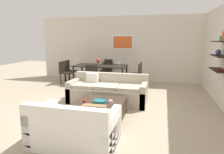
{
  "coord_description": "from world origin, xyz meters",
  "views": [
    {
      "loc": [
        1.52,
        -4.96,
        1.77
      ],
      "look_at": [
        0.2,
        0.2,
        0.75
      ],
      "focal_mm": 32.28,
      "sensor_mm": 36.0,
      "label": 1
    }
  ],
  "objects_px": {
    "dining_chair_left_far": "(70,69)",
    "wine_glass_head": "(104,61)",
    "candle_jar": "(111,102)",
    "dining_table": "(100,67)",
    "decorative_bowl": "(100,101)",
    "centerpiece_vase": "(98,61)",
    "wine_glass_right_near": "(118,63)",
    "wine_glass_right_far": "(120,63)",
    "dining_chair_right_near": "(136,74)",
    "sofa_beige": "(108,92)",
    "dining_chair_foot": "(93,76)",
    "coffee_table": "(99,110)",
    "dining_chair_head": "(107,68)",
    "dining_chair_left_near": "(65,71)",
    "loveseat_white": "(75,128)",
    "dining_chair_right_far": "(138,72)",
    "apple_on_coffee_table": "(84,101)"
  },
  "relations": [
    {
      "from": "candle_jar",
      "to": "dining_table",
      "type": "relative_size",
      "value": 0.04
    },
    {
      "from": "dining_chair_right_near",
      "to": "dining_chair_head",
      "type": "height_order",
      "value": "same"
    },
    {
      "from": "candle_jar",
      "to": "sofa_beige",
      "type": "bearing_deg",
      "value": 108.3
    },
    {
      "from": "sofa_beige",
      "to": "dining_chair_foot",
      "type": "relative_size",
      "value": 2.46
    },
    {
      "from": "decorative_bowl",
      "to": "wine_glass_right_near",
      "type": "height_order",
      "value": "wine_glass_right_near"
    },
    {
      "from": "coffee_table",
      "to": "wine_glass_right_near",
      "type": "distance_m",
      "value": 3.23
    },
    {
      "from": "decorative_bowl",
      "to": "wine_glass_right_far",
      "type": "relative_size",
      "value": 1.9
    },
    {
      "from": "candle_jar",
      "to": "coffee_table",
      "type": "bearing_deg",
      "value": 175.99
    },
    {
      "from": "sofa_beige",
      "to": "dining_chair_right_near",
      "type": "distance_m",
      "value": 1.96
    },
    {
      "from": "dining_chair_right_far",
      "to": "dining_chair_right_near",
      "type": "bearing_deg",
      "value": -90.0
    },
    {
      "from": "dining_chair_foot",
      "to": "dining_chair_right_near",
      "type": "distance_m",
      "value": 1.57
    },
    {
      "from": "dining_chair_right_far",
      "to": "wine_glass_right_near",
      "type": "xyz_separation_m",
      "value": [
        -0.69,
        -0.33,
        0.37
      ]
    },
    {
      "from": "decorative_bowl",
      "to": "dining_chair_left_far",
      "type": "distance_m",
      "value": 4.32
    },
    {
      "from": "candle_jar",
      "to": "wine_glass_right_near",
      "type": "relative_size",
      "value": 0.53
    },
    {
      "from": "decorative_bowl",
      "to": "apple_on_coffee_table",
      "type": "bearing_deg",
      "value": -168.89
    },
    {
      "from": "dining_table",
      "to": "wine_glass_right_near",
      "type": "bearing_deg",
      "value": -9.07
    },
    {
      "from": "loveseat_white",
      "to": "dining_chair_left_far",
      "type": "height_order",
      "value": "dining_chair_left_far"
    },
    {
      "from": "coffee_table",
      "to": "wine_glass_right_far",
      "type": "xyz_separation_m",
      "value": [
        -0.27,
        3.38,
        0.67
      ]
    },
    {
      "from": "candle_jar",
      "to": "dining_chair_right_near",
      "type": "bearing_deg",
      "value": 87.24
    },
    {
      "from": "decorative_bowl",
      "to": "dining_chair_left_far",
      "type": "xyz_separation_m",
      "value": [
        -2.46,
        3.55,
        0.09
      ]
    },
    {
      "from": "loveseat_white",
      "to": "dining_chair_right_near",
      "type": "distance_m",
      "value": 4.28
    },
    {
      "from": "dining_chair_left_far",
      "to": "dining_chair_right_near",
      "type": "xyz_separation_m",
      "value": [
        2.84,
        -0.43,
        0.0
      ]
    },
    {
      "from": "loveseat_white",
      "to": "sofa_beige",
      "type": "bearing_deg",
      "value": 92.1
    },
    {
      "from": "dining_chair_foot",
      "to": "centerpiece_vase",
      "type": "height_order",
      "value": "centerpiece_vase"
    },
    {
      "from": "candle_jar",
      "to": "dining_table",
      "type": "bearing_deg",
      "value": 111.22
    },
    {
      "from": "coffee_table",
      "to": "sofa_beige",
      "type": "bearing_deg",
      "value": 96.2
    },
    {
      "from": "dining_chair_foot",
      "to": "dining_chair_head",
      "type": "bearing_deg",
      "value": 90.0
    },
    {
      "from": "coffee_table",
      "to": "dining_chair_left_far",
      "type": "distance_m",
      "value": 4.25
    },
    {
      "from": "apple_on_coffee_table",
      "to": "wine_glass_right_far",
      "type": "distance_m",
      "value": 3.55
    },
    {
      "from": "dining_chair_left_near",
      "to": "wine_glass_head",
      "type": "xyz_separation_m",
      "value": [
        1.42,
        0.63,
        0.38
      ]
    },
    {
      "from": "coffee_table",
      "to": "dining_chair_head",
      "type": "relative_size",
      "value": 1.24
    },
    {
      "from": "decorative_bowl",
      "to": "wine_glass_right_near",
      "type": "bearing_deg",
      "value": 95.48
    },
    {
      "from": "wine_glass_head",
      "to": "centerpiece_vase",
      "type": "height_order",
      "value": "centerpiece_vase"
    },
    {
      "from": "candle_jar",
      "to": "dining_chair_left_near",
      "type": "relative_size",
      "value": 0.1
    },
    {
      "from": "decorative_bowl",
      "to": "dining_chair_right_far",
      "type": "xyz_separation_m",
      "value": [
        0.38,
        3.55,
        0.09
      ]
    },
    {
      "from": "sofa_beige",
      "to": "dining_chair_right_far",
      "type": "distance_m",
      "value": 2.37
    },
    {
      "from": "dining_chair_head",
      "to": "wine_glass_head",
      "type": "distance_m",
      "value": 0.6
    },
    {
      "from": "loveseat_white",
      "to": "coffee_table",
      "type": "bearing_deg",
      "value": 88.04
    },
    {
      "from": "centerpiece_vase",
      "to": "dining_chair_left_far",
      "type": "bearing_deg",
      "value": 169.36
    },
    {
      "from": "wine_glass_right_near",
      "to": "wine_glass_head",
      "type": "xyz_separation_m",
      "value": [
        -0.73,
        0.53,
        0.01
      ]
    },
    {
      "from": "wine_glass_right_far",
      "to": "sofa_beige",
      "type": "bearing_deg",
      "value": -86.31
    },
    {
      "from": "loveseat_white",
      "to": "dining_chair_left_far",
      "type": "xyz_separation_m",
      "value": [
        -2.39,
        4.68,
        0.21
      ]
    },
    {
      "from": "dining_chair_left_near",
      "to": "candle_jar",
      "type": "bearing_deg",
      "value": -48.7
    },
    {
      "from": "dining_chair_left_far",
      "to": "wine_glass_head",
      "type": "distance_m",
      "value": 1.48
    },
    {
      "from": "candle_jar",
      "to": "apple_on_coffee_table",
      "type": "height_order",
      "value": "apple_on_coffee_table"
    },
    {
      "from": "wine_glass_head",
      "to": "wine_glass_right_far",
      "type": "relative_size",
      "value": 1.17
    },
    {
      "from": "dining_table",
      "to": "wine_glass_right_far",
      "type": "relative_size",
      "value": 12.98
    },
    {
      "from": "centerpiece_vase",
      "to": "wine_glass_head",
      "type": "bearing_deg",
      "value": 80.28
    },
    {
      "from": "apple_on_coffee_table",
      "to": "wine_glass_head",
      "type": "distance_m",
      "value": 3.91
    },
    {
      "from": "dining_chair_left_near",
      "to": "dining_table",
      "type": "bearing_deg",
      "value": 8.52
    }
  ]
}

